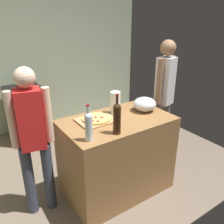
{
  "coord_description": "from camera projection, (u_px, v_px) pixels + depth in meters",
  "views": [
    {
      "loc": [
        -1.18,
        -1.33,
        1.97
      ],
      "look_at": [
        0.16,
        0.66,
        0.98
      ],
      "focal_mm": 37.74,
      "sensor_mm": 36.0,
      "label": 1
    }
  ],
  "objects": [
    {
      "name": "wine_bottle_dark",
      "position": [
        89.0,
        125.0,
        2.05
      ],
      "size": [
        0.07,
        0.07,
        0.35
      ],
      "color": "silver",
      "rests_on": "counter"
    },
    {
      "name": "pizza",
      "position": [
        96.0,
        118.0,
        2.49
      ],
      "size": [
        0.31,
        0.31,
        0.03
      ],
      "color": "tan",
      "rests_on": "cutting_board"
    },
    {
      "name": "ground_plane",
      "position": [
        74.0,
        160.0,
        3.47
      ],
      "size": [
        4.26,
        3.44,
        0.02
      ],
      "primitive_type": "cube",
      "color": "#6B5B4C"
    },
    {
      "name": "person_in_red",
      "position": [
        164.0,
        94.0,
        3.2
      ],
      "size": [
        0.36,
        0.24,
        1.69
      ],
      "color": "slate",
      "rests_on": "ground_plane"
    },
    {
      "name": "paper_towel_roll",
      "position": [
        115.0,
        103.0,
        2.64
      ],
      "size": [
        0.11,
        0.11,
        0.26
      ],
      "color": "white",
      "rests_on": "counter"
    },
    {
      "name": "kitchen_wall_rear",
      "position": [
        33.0,
        57.0,
        4.1
      ],
      "size": [
        4.26,
        0.1,
        2.6
      ],
      "primitive_type": "cube",
      "color": "#99A889",
      "rests_on": "ground_plane"
    },
    {
      "name": "stove",
      "position": [
        26.0,
        113.0,
        3.94
      ],
      "size": [
        0.56,
        0.59,
        0.93
      ],
      "color": "brown",
      "rests_on": "ground_plane"
    },
    {
      "name": "person_in_stripes",
      "position": [
        33.0,
        135.0,
        2.26
      ],
      "size": [
        0.39,
        0.25,
        1.56
      ],
      "color": "#383D4C",
      "rests_on": "ground_plane"
    },
    {
      "name": "counter",
      "position": [
        117.0,
        156.0,
        2.72
      ],
      "size": [
        1.2,
        0.73,
        0.93
      ],
      "primitive_type": "cube",
      "color": "olive",
      "rests_on": "ground_plane"
    },
    {
      "name": "mixing_bowl",
      "position": [
        145.0,
        104.0,
        2.74
      ],
      "size": [
        0.27,
        0.27,
        0.16
      ],
      "color": "#B2B2B7",
      "rests_on": "counter"
    },
    {
      "name": "cutting_board",
      "position": [
        97.0,
        120.0,
        2.5
      ],
      "size": [
        0.4,
        0.32,
        0.02
      ],
      "primitive_type": "cube",
      "color": "tan",
      "rests_on": "counter"
    },
    {
      "name": "wine_bottle_clear",
      "position": [
        117.0,
        117.0,
        2.18
      ],
      "size": [
        0.07,
        0.07,
        0.4
      ],
      "color": "#331E0F",
      "rests_on": "counter"
    }
  ]
}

